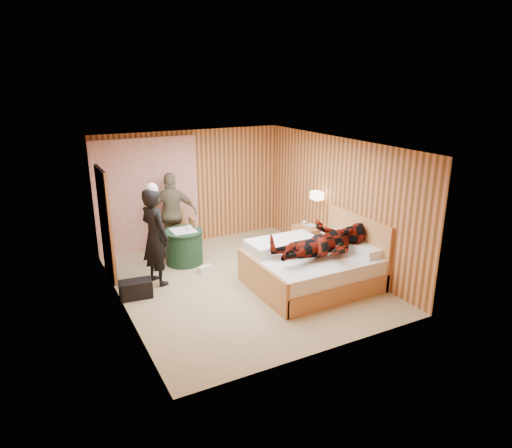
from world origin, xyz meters
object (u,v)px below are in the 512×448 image
woman_standing (155,237)px  man_on_bed (325,234)px  nightstand (307,239)px  duffel_bag (136,289)px  chair_near (189,236)px  round_table (184,247)px  chair_far (175,228)px  wall_lamp (317,196)px  bed (314,266)px  man_at_table (172,214)px

woman_standing → man_on_bed: 2.97m
nightstand → duffel_bag: size_ratio=1.10×
chair_near → duffel_bag: (-1.42, -1.27, -0.34)m
round_table → duffel_bag: bearing=-139.2°
chair_near → woman_standing: size_ratio=0.47×
woman_standing → man_on_bed: man_on_bed is taller
chair_far → man_on_bed: 3.38m
wall_lamp → chair_near: size_ratio=0.31×
bed → chair_near: bearing=125.0°
bed → duffel_bag: bearing=162.2°
nightstand → chair_near: bearing=159.5°
bed → man_at_table: 3.23m
round_table → woman_standing: woman_standing is taller
chair_near → man_on_bed: 2.97m
wall_lamp → chair_far: bearing=148.7°
wall_lamp → nightstand: 1.03m
chair_near → chair_far: bearing=-162.7°
bed → man_on_bed: 0.72m
nightstand → man_on_bed: bearing=-114.7°
chair_near → man_at_table: size_ratio=0.49×
man_at_table → duffel_bag: bearing=69.1°
bed → man_at_table: (-1.73, 2.67, 0.52)m
woman_standing → wall_lamp: bearing=-113.0°
wall_lamp → man_at_table: bearing=148.5°
duffel_bag → man_at_table: size_ratio=0.31×
bed → round_table: bed is taller
wall_lamp → man_at_table: size_ratio=0.15×
man_on_bed → bed: bearing=97.8°
nightstand → man_on_bed: 1.89m
round_table → duffel_bag: (-1.24, -1.07, -0.20)m
chair_far → duffel_bag: size_ratio=1.72×
wall_lamp → chair_far: 3.03m
chair_near → woman_standing: 1.32m
chair_far → man_at_table: size_ratio=0.54×
nightstand → man_on_bed: man_on_bed is taller
wall_lamp → nightstand: (-0.04, 0.24, -1.00)m
man_on_bed → nightstand: bearing=65.3°
duffel_bag → woman_standing: 0.98m
chair_far → duffel_bag: bearing=-102.7°
wall_lamp → man_at_table: man_at_table is taller
wall_lamp → chair_near: bearing=155.0°
round_table → chair_near: chair_near is taller
chair_far → round_table: bearing=-68.9°
chair_far → wall_lamp: bearing=-7.0°
wall_lamp → man_at_table: (-2.54, 1.55, -0.44)m
bed → nightstand: bed is taller
chair_far → man_at_table: 0.33m
bed → nightstand: 1.56m
bed → duffel_bag: size_ratio=4.01×
duffel_bag → bed: bearing=-11.2°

